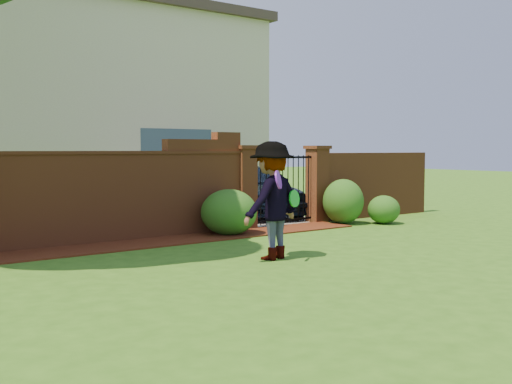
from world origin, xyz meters
TOP-DOWN VIEW (x-y plane):
  - ground at (0.00, 0.00)m, footprint 80.00×80.00m
  - mulch_bed at (-0.95, 3.34)m, footprint 11.10×1.08m
  - brick_wall at (-2.01, 4.00)m, footprint 8.70×0.31m
  - brick_wall_return at (6.60, 4.00)m, footprint 4.00×0.25m
  - pillar_left at (2.40, 4.00)m, footprint 0.50×0.50m
  - pillar_right at (4.60, 4.00)m, footprint 0.50×0.50m
  - iron_gate at (3.50, 4.00)m, footprint 1.78×0.03m
  - driveway at (3.50, 8.00)m, footprint 3.20×8.00m
  - house at (1.00, 12.00)m, footprint 12.40×6.40m
  - car at (4.08, 5.94)m, footprint 2.56×4.52m
  - shrub_left at (1.55, 3.38)m, footprint 1.18×1.18m
  - shrub_middle at (4.84, 3.34)m, footprint 0.98×0.98m
  - shrub_right at (5.63, 2.76)m, footprint 0.77×0.77m
  - man at (0.58, 0.65)m, footprint 1.38×0.99m
  - frisbee_purple at (0.38, 0.29)m, footprint 0.28×0.25m
  - frisbee_green at (0.96, 0.59)m, footprint 0.29×0.14m

SIDE VIEW (x-z plane):
  - ground at x=0.00m, z-range -0.01..0.00m
  - driveway at x=3.50m, z-range 0.00..0.01m
  - mulch_bed at x=-0.95m, z-range 0.00..0.03m
  - shrub_right at x=5.63m, z-range 0.00..0.68m
  - shrub_left at x=1.55m, z-range 0.00..0.96m
  - shrub_middle at x=4.84m, z-range 0.00..1.08m
  - car at x=4.08m, z-range 0.00..1.45m
  - brick_wall_return at x=6.60m, z-range 0.00..1.70m
  - iron_gate at x=3.50m, z-range 0.05..1.65m
  - brick_wall at x=-2.01m, z-range -0.15..2.01m
  - pillar_left at x=2.40m, z-range 0.02..1.90m
  - pillar_right at x=4.60m, z-range 0.02..1.90m
  - man at x=0.58m, z-range 0.00..1.92m
  - frisbee_green at x=0.96m, z-range 0.84..1.12m
  - frisbee_purple at x=0.38m, z-range 1.17..1.47m
  - house at x=1.00m, z-range 0.01..6.31m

